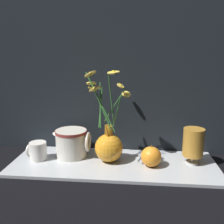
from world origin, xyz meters
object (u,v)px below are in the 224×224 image
at_px(ceramic_pitcher, 72,142).
at_px(tea_glass, 193,143).
at_px(orange_fruit, 151,157).
at_px(yellow_mug, 37,151).
at_px(vase_with_flowers, 109,144).

relative_size(ceramic_pitcher, tea_glass, 1.09).
xyz_separation_m(ceramic_pitcher, orange_fruit, (0.34, -0.07, -0.02)).
xyz_separation_m(yellow_mug, ceramic_pitcher, (0.14, 0.05, 0.03)).
distance_m(yellow_mug, ceramic_pitcher, 0.15).
bearing_deg(orange_fruit, vase_with_flowers, 169.94).
relative_size(yellow_mug, tea_glass, 0.55).
height_order(vase_with_flowers, yellow_mug, vase_with_flowers).
relative_size(vase_with_flowers, tea_glass, 2.60).
distance_m(vase_with_flowers, orange_fruit, 0.18).
bearing_deg(vase_with_flowers, yellow_mug, -177.63).
distance_m(tea_glass, orange_fruit, 0.18).
xyz_separation_m(vase_with_flowers, ceramic_pitcher, (-0.17, 0.04, -0.01)).
bearing_deg(vase_with_flowers, tea_glass, 2.32).
height_order(yellow_mug, ceramic_pitcher, ceramic_pitcher).
relative_size(vase_with_flowers, ceramic_pitcher, 2.38).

